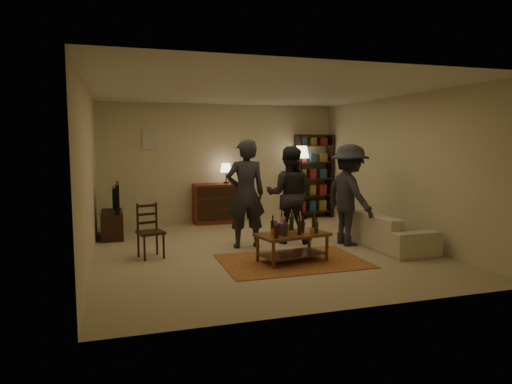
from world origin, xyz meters
name	(u,v)px	position (x,y,z in m)	size (l,w,h in m)	color
floor	(261,249)	(0.00, 0.00, 0.00)	(6.00, 6.00, 0.00)	#C6B793
room_shell	(193,143)	(-0.65, 2.98, 1.81)	(6.00, 6.00, 6.00)	beige
rug	(292,261)	(0.22, -0.92, 0.01)	(2.20, 1.50, 0.01)	maroon
coffee_table	(292,236)	(0.21, -0.92, 0.40)	(1.19, 0.80, 0.79)	brown
dining_chair	(149,229)	(-1.87, 0.02, 0.46)	(0.47, 0.47, 0.89)	black
tv_stand	(112,218)	(-2.44, 1.80, 0.38)	(0.40, 1.00, 1.06)	black
dresser	(216,202)	(-0.19, 2.71, 0.48)	(1.00, 0.50, 1.36)	maroon
bookshelf	(313,175)	(2.25, 2.78, 1.03)	(0.90, 0.34, 2.02)	black
floor_lamp	(301,157)	(1.87, 2.65, 1.48)	(0.36, 0.36, 1.75)	black
sofa	(385,229)	(2.20, -0.40, 0.30)	(2.08, 0.81, 0.61)	beige
person_left	(246,194)	(-0.20, 0.22, 0.95)	(0.69, 0.45, 1.90)	#28272F
person_right	(289,195)	(0.67, 0.37, 0.88)	(0.86, 0.67, 1.77)	#23232A
person_by_sofa	(349,195)	(1.63, -0.12, 0.90)	(1.17, 0.67, 1.81)	#282931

